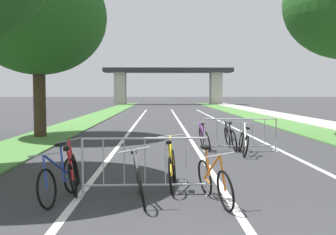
% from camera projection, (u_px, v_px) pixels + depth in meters
% --- Properties ---
extents(grass_verge_left, '(2.29, 67.62, 0.05)m').
position_uv_depth(grass_verge_left, '(98.00, 116.00, 29.70)').
color(grass_verge_left, '#477A38').
rests_on(grass_verge_left, ground).
extents(grass_verge_right, '(2.29, 67.62, 0.05)m').
position_uv_depth(grass_verge_right, '(253.00, 116.00, 29.94)').
color(grass_verge_right, '#477A38').
rests_on(grass_verge_right, ground).
extents(sidewalk_path_right, '(2.31, 67.62, 0.08)m').
position_uv_depth(sidewalk_path_right, '(282.00, 116.00, 29.98)').
color(sidewalk_path_right, '#ADA89E').
rests_on(sidewalk_path_right, ground).
extents(lane_stripe_center, '(0.14, 39.12, 0.01)m').
position_uv_depth(lane_stripe_center, '(182.00, 125.00, 21.73)').
color(lane_stripe_center, silver).
rests_on(lane_stripe_center, ground).
extents(lane_stripe_right_lane, '(0.14, 39.12, 0.01)m').
position_uv_depth(lane_stripe_right_lane, '(229.00, 125.00, 21.79)').
color(lane_stripe_right_lane, silver).
rests_on(lane_stripe_right_lane, ground).
extents(lane_stripe_left_lane, '(0.14, 39.12, 0.01)m').
position_uv_depth(lane_stripe_left_lane, '(134.00, 125.00, 21.68)').
color(lane_stripe_left_lane, silver).
rests_on(lane_stripe_left_lane, ground).
extents(overpass_bridge, '(18.98, 3.54, 5.40)m').
position_uv_depth(overpass_bridge, '(168.00, 79.00, 57.73)').
color(overpass_bridge, '#2D2D30').
rests_on(overpass_bridge, ground).
extents(tree_left_oak_near, '(5.50, 5.50, 7.23)m').
position_uv_depth(tree_left_oak_near, '(38.00, 17.00, 15.58)').
color(tree_left_oak_near, '#3D2D1E').
rests_on(tree_left_oak_near, ground).
extents(crowd_barrier_nearest, '(2.31, 0.50, 1.05)m').
position_uv_depth(crowd_barrier_nearest, '(145.00, 166.00, 7.03)').
color(crowd_barrier_nearest, '#ADADB2').
rests_on(crowd_barrier_nearest, ground).
extents(crowd_barrier_second, '(2.31, 0.49, 1.05)m').
position_uv_depth(crowd_barrier_second, '(241.00, 135.00, 12.12)').
color(crowd_barrier_second, '#ADADB2').
rests_on(crowd_barrier_second, ground).
extents(bicycle_purple_0, '(0.52, 1.65, 0.90)m').
position_uv_depth(bicycle_purple_0, '(204.00, 138.00, 12.58)').
color(bicycle_purple_0, black).
rests_on(bicycle_purple_0, ground).
extents(bicycle_black_1, '(0.47, 1.70, 0.95)m').
position_uv_depth(bicycle_black_1, '(230.00, 138.00, 12.61)').
color(bicycle_black_1, black).
rests_on(bicycle_black_1, ground).
extents(bicycle_orange_2, '(0.50, 1.61, 0.95)m').
position_uv_depth(bicycle_orange_2, '(214.00, 181.00, 6.50)').
color(bicycle_orange_2, black).
rests_on(bicycle_orange_2, ground).
extents(bicycle_white_3, '(0.56, 1.74, 0.97)m').
position_uv_depth(bicycle_white_3, '(244.00, 142.00, 11.58)').
color(bicycle_white_3, black).
rests_on(bicycle_white_3, ground).
extents(bicycle_red_4, '(0.66, 1.69, 0.95)m').
position_uv_depth(bicycle_red_4, '(74.00, 172.00, 7.34)').
color(bicycle_red_4, black).
rests_on(bicycle_red_4, ground).
extents(bicycle_yellow_5, '(0.53, 1.71, 1.01)m').
position_uv_depth(bicycle_yellow_5, '(172.00, 168.00, 7.51)').
color(bicycle_yellow_5, black).
rests_on(bicycle_yellow_5, ground).
extents(bicycle_blue_6, '(0.61, 1.64, 0.97)m').
position_uv_depth(bicycle_blue_6, '(59.00, 179.00, 6.66)').
color(bicycle_blue_6, black).
rests_on(bicycle_blue_6, ground).
extents(bicycle_silver_7, '(0.50, 1.68, 1.01)m').
position_uv_depth(bicycle_silver_7, '(139.00, 179.00, 6.59)').
color(bicycle_silver_7, black).
rests_on(bicycle_silver_7, ground).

